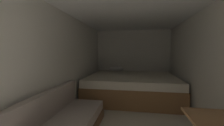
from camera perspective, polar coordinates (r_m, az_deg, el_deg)
The scene contains 6 objects.
ground_plane at distance 2.83m, azimuth 6.98°, elevation -23.62°, with size 7.31×7.31×0.00m, color beige.
wall_back at distance 5.19m, azimuth 8.32°, elevation 1.33°, with size 2.69×0.05×2.11m, color silver.
wall_left at distance 2.89m, azimuth -20.01°, elevation -1.30°, with size 0.05×5.31×2.11m, color silver.
wall_right at distance 2.80m, azimuth 35.33°, elevation -2.01°, with size 0.05×5.31×2.11m, color silver.
ceiling_slab at distance 2.63m, azimuth 7.45°, elevation 22.27°, with size 2.69×5.31×0.05m, color white.
bed at distance 4.23m, azimuth 7.88°, elevation -9.30°, with size 2.47×2.00×0.86m.
Camera 1 is at (0.09, -0.53, 1.33)m, focal length 22.69 mm.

